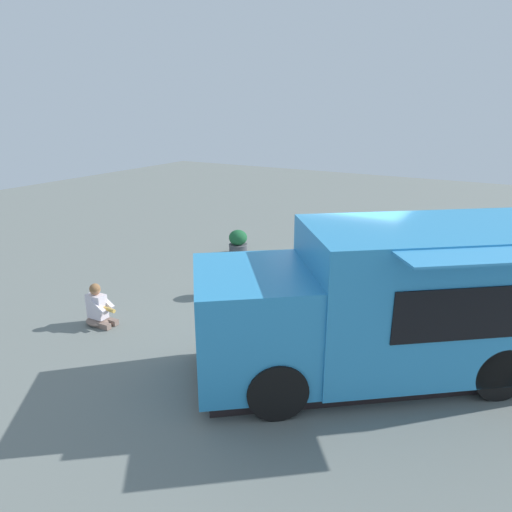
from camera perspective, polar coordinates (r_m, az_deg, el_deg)
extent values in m
plane|color=slate|center=(9.55, 10.25, -7.27)|extent=(40.00, 40.00, 0.00)
cube|color=#2D88C3|center=(7.56, 20.96, -4.40)|extent=(3.98, 4.32, 2.17)
cube|color=#2D88C3|center=(6.84, -0.50, -8.20)|extent=(2.56, 2.51, 1.58)
cube|color=black|center=(6.68, -7.49, -6.43)|extent=(1.30, 1.01, 0.60)
cube|color=black|center=(6.71, 25.15, -6.63)|extent=(1.33, 1.71, 0.76)
cube|color=#338BC9|center=(6.18, 27.69, 0.02)|extent=(1.90, 2.21, 0.03)
cube|color=black|center=(7.74, 14.35, -13.10)|extent=(4.51, 5.17, 0.23)
cylinder|color=black|center=(7.94, 0.29, -9.11)|extent=(0.69, 0.80, 0.85)
cylinder|color=black|center=(6.41, 2.65, -16.48)|extent=(0.69, 0.80, 0.85)
cylinder|color=black|center=(8.95, 21.56, -7.17)|extent=(0.69, 0.80, 0.85)
cylinder|color=black|center=(7.63, 28.13, -12.72)|extent=(0.69, 0.80, 0.85)
ellipsoid|color=#7F675C|center=(9.53, -19.11, -7.65)|extent=(0.46, 0.53, 0.14)
cube|color=#7F675C|center=(9.34, -18.70, -8.22)|extent=(0.12, 0.36, 0.11)
cube|color=#7F675C|center=(9.46, -17.83, -7.77)|extent=(0.12, 0.36, 0.11)
cube|color=silver|center=(9.40, -19.31, -5.95)|extent=(0.23, 0.37, 0.49)
sphere|color=#AE7650|center=(9.28, -19.53, -4.04)|extent=(0.20, 0.20, 0.20)
sphere|color=#8B603B|center=(9.27, -19.54, -3.89)|extent=(0.21, 0.21, 0.21)
cube|color=silver|center=(9.21, -19.26, -6.01)|extent=(0.10, 0.35, 0.26)
cube|color=silver|center=(9.35, -18.26, -5.54)|extent=(0.10, 0.35, 0.26)
cylinder|color=gold|center=(9.19, -17.98, -6.40)|extent=(0.09, 0.31, 0.08)
cube|color=orange|center=(9.19, -17.99, -6.32)|extent=(0.05, 0.26, 0.02)
cylinder|color=#455455|center=(10.27, -5.30, -4.38)|extent=(0.37, 0.37, 0.25)
torus|color=#4A4D51|center=(10.23, -5.31, -3.80)|extent=(0.40, 0.40, 0.04)
ellipsoid|color=#22753D|center=(10.17, -5.34, -2.89)|extent=(0.43, 0.43, 0.36)
sphere|color=#AA4CBC|center=(10.06, -4.76, -2.41)|extent=(0.05, 0.05, 0.05)
sphere|color=#B15BB4|center=(10.13, -6.35, -2.88)|extent=(0.06, 0.06, 0.06)
sphere|color=#9853B9|center=(10.14, -6.08, -2.29)|extent=(0.06, 0.06, 0.06)
sphere|color=purple|center=(10.27, -5.19, -2.11)|extent=(0.06, 0.06, 0.06)
sphere|color=#AB5BC2|center=(10.25, -4.58, -2.44)|extent=(0.06, 0.06, 0.06)
sphere|color=purple|center=(10.02, -4.95, -2.52)|extent=(0.08, 0.08, 0.08)
cylinder|color=#44474D|center=(13.18, -2.25, 0.92)|extent=(0.52, 0.52, 0.28)
torus|color=#4A4B4F|center=(13.14, -2.26, 1.43)|extent=(0.54, 0.54, 0.04)
ellipsoid|color=#1B5831|center=(13.08, -2.27, 2.32)|extent=(0.52, 0.52, 0.45)
sphere|color=red|center=(13.13, -1.52, 2.85)|extent=(0.07, 0.07, 0.07)
sphere|color=#F12F40|center=(13.14, -1.37, 2.59)|extent=(0.06, 0.06, 0.06)
sphere|color=#E5234D|center=(13.23, -1.66, 2.68)|extent=(0.06, 0.06, 0.06)
sphere|color=red|center=(12.86, -2.03, 2.26)|extent=(0.07, 0.07, 0.07)
sphere|color=red|center=(13.21, -2.76, 2.90)|extent=(0.05, 0.05, 0.05)
sphere|color=red|center=(13.15, -3.11, 2.66)|extent=(0.06, 0.06, 0.06)
cube|color=#452E1C|center=(12.38, 14.03, 0.65)|extent=(1.81, 0.79, 0.06)
cube|color=#243335|center=(11.79, 13.75, -1.42)|extent=(0.16, 0.35, 0.40)
cube|color=#243335|center=(13.13, 14.13, 0.58)|extent=(0.16, 0.35, 0.40)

